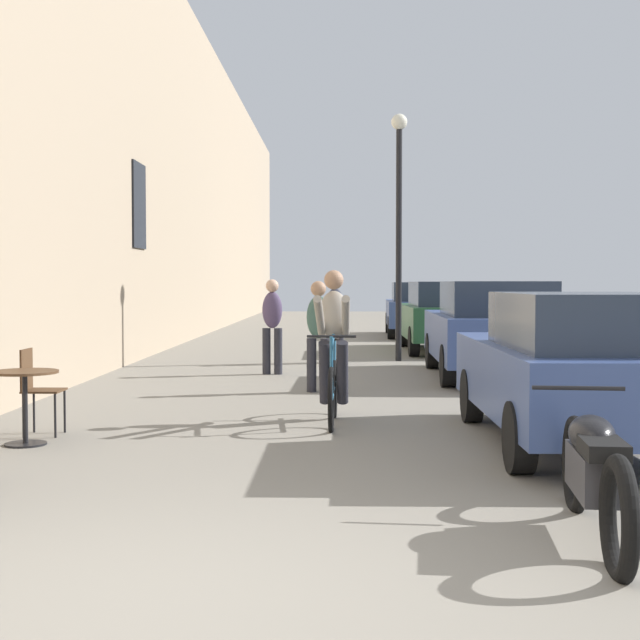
# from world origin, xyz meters

# --- Properties ---
(ground_plane) EXTENTS (88.00, 88.00, 0.00)m
(ground_plane) POSITION_xyz_m (0.00, 0.00, 0.00)
(ground_plane) COLOR gray
(building_facade_left) EXTENTS (0.54, 68.00, 8.98)m
(building_facade_left) POSITION_xyz_m (-3.45, 14.00, 4.49)
(building_facade_left) COLOR tan
(building_facade_left) RESTS_ON ground_plane
(cafe_table_mid) EXTENTS (0.64, 0.64, 0.72)m
(cafe_table_mid) POSITION_xyz_m (-2.23, 4.26, 0.52)
(cafe_table_mid) COLOR black
(cafe_table_mid) RESTS_ON ground_plane
(cafe_chair_mid_toward_wall) EXTENTS (0.38, 0.38, 0.89)m
(cafe_chair_mid_toward_wall) POSITION_xyz_m (-2.30, 4.82, 0.52)
(cafe_chair_mid_toward_wall) COLOR black
(cafe_chair_mid_toward_wall) RESTS_ON ground_plane
(cyclist_on_bicycle) EXTENTS (0.52, 1.76, 1.74)m
(cyclist_on_bicycle) POSITION_xyz_m (0.74, 5.77, 0.81)
(cyclist_on_bicycle) COLOR black
(cyclist_on_bicycle) RESTS_ON ground_plane
(pedestrian_near) EXTENTS (0.38, 0.30, 1.59)m
(pedestrian_near) POSITION_xyz_m (0.51, 8.52, 0.89)
(pedestrian_near) COLOR #26262D
(pedestrian_near) RESTS_ON ground_plane
(pedestrian_mid) EXTENTS (0.34, 0.24, 1.62)m
(pedestrian_mid) POSITION_xyz_m (-0.33, 11.02, 0.91)
(pedestrian_mid) COLOR #26262D
(pedestrian_mid) RESTS_ON ground_plane
(pedestrian_far) EXTENTS (0.34, 0.24, 1.66)m
(pedestrian_far) POSITION_xyz_m (0.72, 13.17, 0.94)
(pedestrian_far) COLOR #26262D
(pedestrian_far) RESTS_ON ground_plane
(street_lamp) EXTENTS (0.32, 0.32, 4.90)m
(street_lamp) POSITION_xyz_m (1.99, 13.71, 3.11)
(street_lamp) COLOR black
(street_lamp) RESTS_ON ground_plane
(parked_car_nearest) EXTENTS (1.77, 4.15, 1.48)m
(parked_car_nearest) POSITION_xyz_m (3.07, 4.28, 0.76)
(parked_car_nearest) COLOR #384C84
(parked_car_nearest) RESTS_ON ground_plane
(parked_car_second) EXTENTS (1.96, 4.50, 1.59)m
(parked_car_second) POSITION_xyz_m (3.30, 10.49, 0.82)
(parked_car_second) COLOR #384C84
(parked_car_second) RESTS_ON ground_plane
(parked_car_third) EXTENTS (1.92, 4.47, 1.58)m
(parked_car_third) POSITION_xyz_m (3.21, 16.11, 0.82)
(parked_car_third) COLOR #23512D
(parked_car_third) RESTS_ON ground_plane
(parked_car_fourth) EXTENTS (1.98, 4.46, 1.57)m
(parked_car_fourth) POSITION_xyz_m (3.12, 21.88, 0.81)
(parked_car_fourth) COLOR #384C84
(parked_car_fourth) RESTS_ON ground_plane
(parked_motorcycle) EXTENTS (0.62, 2.14, 0.92)m
(parked_motorcycle) POSITION_xyz_m (2.38, 1.18, 0.40)
(parked_motorcycle) COLOR black
(parked_motorcycle) RESTS_ON ground_plane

